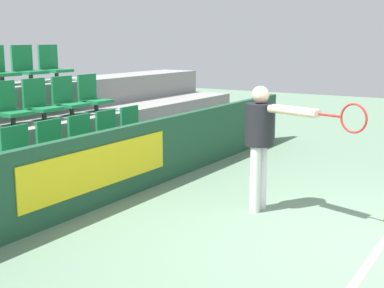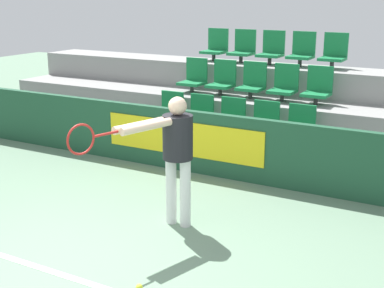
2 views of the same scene
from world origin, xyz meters
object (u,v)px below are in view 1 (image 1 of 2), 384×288
object	(u,v)px
stadium_chair_1	(55,146)
tennis_player	(264,134)
stadium_chair_9	(92,95)
stadium_chair_14	(53,65)
stadium_chair_3	(112,134)
stadium_chair_0	(21,154)
stadium_chair_8	(67,99)
stadium_chair_13	(27,66)
stadium_chair_2	(85,140)
stadium_chair_4	(135,128)
stadium_chair_7	(40,102)
stadium_chair_6	(8,106)

from	to	relation	value
stadium_chair_1	tennis_player	bearing A→B (deg)	-68.35
stadium_chair_9	stadium_chair_14	xyz separation A→B (m)	(0.00, 0.88, 0.48)
stadium_chair_3	stadium_chair_14	size ratio (longest dim) A/B	1.00
stadium_chair_14	tennis_player	xyz separation A→B (m)	(-0.71, -4.31, -0.71)
stadium_chair_0	stadium_chair_3	xyz separation A→B (m)	(1.72, 0.00, 0.00)
stadium_chair_8	stadium_chair_13	xyz separation A→B (m)	(0.00, 0.88, 0.48)
stadium_chair_2	stadium_chair_9	xyz separation A→B (m)	(1.15, 0.88, 0.48)
stadium_chair_9	stadium_chair_4	bearing A→B (deg)	-90.00
stadium_chair_0	stadium_chair_3	size ratio (longest dim) A/B	1.00
stadium_chair_4	stadium_chair_7	world-z (taller)	stadium_chair_7
stadium_chair_1	stadium_chair_3	bearing A→B (deg)	0.00
stadium_chair_7	stadium_chair_14	xyz separation A→B (m)	(1.15, 0.88, 0.48)
stadium_chair_2	stadium_chair_14	bearing A→B (deg)	56.87
stadium_chair_13	tennis_player	distance (m)	4.36
stadium_chair_4	stadium_chair_13	bearing A→B (deg)	108.07
stadium_chair_9	stadium_chair_13	distance (m)	1.15
stadium_chair_3	stadium_chair_4	bearing A→B (deg)	0.00
stadium_chair_7	stadium_chair_8	world-z (taller)	same
stadium_chair_13	tennis_player	world-z (taller)	stadium_chair_13
stadium_chair_14	stadium_chair_6	bearing A→B (deg)	-152.95
stadium_chair_13	stadium_chair_4	bearing A→B (deg)	-71.93
stadium_chair_9	tennis_player	xyz separation A→B (m)	(-0.71, -3.43, -0.23)
stadium_chair_7	stadium_chair_8	size ratio (longest dim) A/B	1.00
stadium_chair_0	stadium_chair_1	xyz separation A→B (m)	(0.57, 0.00, 0.00)
stadium_chair_14	tennis_player	world-z (taller)	stadium_chair_14
stadium_chair_4	stadium_chair_14	distance (m)	2.00
stadium_chair_0	stadium_chair_4	xyz separation A→B (m)	(2.30, 0.00, 0.00)
stadium_chair_0	stadium_chair_13	size ratio (longest dim) A/B	1.00
stadium_chair_0	stadium_chair_14	xyz separation A→B (m)	(2.30, 1.76, 0.96)
stadium_chair_1	stadium_chair_8	distance (m)	1.52
stadium_chair_2	stadium_chair_3	world-z (taller)	same
stadium_chair_8	stadium_chair_14	world-z (taller)	stadium_chair_14
stadium_chair_9	stadium_chair_6	bearing A→B (deg)	180.00
stadium_chair_9	stadium_chair_13	world-z (taller)	stadium_chair_13
stadium_chair_4	tennis_player	xyz separation A→B (m)	(-0.71, -2.55, 0.25)
stadium_chair_1	stadium_chair_9	bearing A→B (deg)	27.05
stadium_chair_1	stadium_chair_14	world-z (taller)	stadium_chair_14
stadium_chair_8	stadium_chair_13	size ratio (longest dim) A/B	1.00
stadium_chair_1	stadium_chair_4	distance (m)	1.72
stadium_chair_4	stadium_chair_2	bearing A→B (deg)	180.00
stadium_chair_0	stadium_chair_6	distance (m)	1.15
stadium_chair_3	stadium_chair_7	world-z (taller)	stadium_chair_7
stadium_chair_1	stadium_chair_3	world-z (taller)	same
stadium_chair_13	stadium_chair_2	bearing A→B (deg)	-108.07
stadium_chair_0	tennis_player	bearing A→B (deg)	-58.09
stadium_chair_6	stadium_chair_3	bearing A→B (deg)	-37.46
stadium_chair_0	stadium_chair_13	world-z (taller)	stadium_chair_13
stadium_chair_4	stadium_chair_9	bearing A→B (deg)	90.00
stadium_chair_0	stadium_chair_2	bearing A→B (deg)	0.00
stadium_chair_1	stadium_chair_6	world-z (taller)	stadium_chair_6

